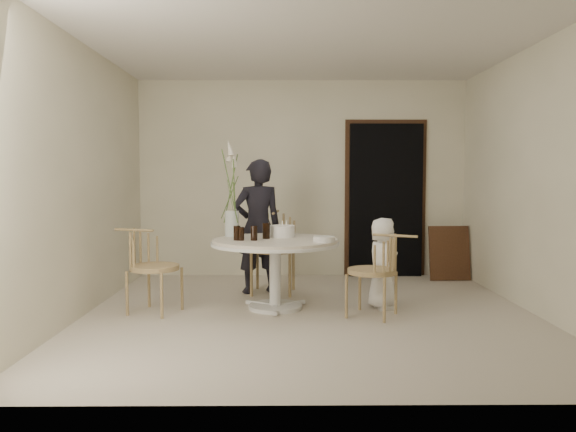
{
  "coord_description": "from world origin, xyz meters",
  "views": [
    {
      "loc": [
        -0.27,
        -5.54,
        1.38
      ],
      "look_at": [
        -0.22,
        0.3,
        0.97
      ],
      "focal_mm": 35.0,
      "sensor_mm": 36.0,
      "label": 1
    }
  ],
  "objects_px": {
    "chair_far": "(274,239)",
    "girl": "(258,226)",
    "birthday_cake": "(282,231)",
    "flower_vase": "(232,202)",
    "table": "(275,250)",
    "chair_right": "(383,263)",
    "chair_left": "(144,258)",
    "boy": "(382,263)"
  },
  "relations": [
    {
      "from": "table",
      "to": "chair_right",
      "type": "relative_size",
      "value": 1.6
    },
    {
      "from": "chair_right",
      "to": "chair_far",
      "type": "bearing_deg",
      "value": -112.85
    },
    {
      "from": "table",
      "to": "birthday_cake",
      "type": "relative_size",
      "value": 5.06
    },
    {
      "from": "chair_left",
      "to": "boy",
      "type": "distance_m",
      "value": 2.45
    },
    {
      "from": "table",
      "to": "boy",
      "type": "relative_size",
      "value": 1.4
    },
    {
      "from": "chair_far",
      "to": "boy",
      "type": "relative_size",
      "value": 1.02
    },
    {
      "from": "table",
      "to": "girl",
      "type": "bearing_deg",
      "value": 105.01
    },
    {
      "from": "girl",
      "to": "chair_far",
      "type": "bearing_deg",
      "value": -168.64
    },
    {
      "from": "chair_left",
      "to": "chair_right",
      "type": "bearing_deg",
      "value": -76.96
    },
    {
      "from": "table",
      "to": "boy",
      "type": "bearing_deg",
      "value": -0.11
    },
    {
      "from": "table",
      "to": "chair_left",
      "type": "xyz_separation_m",
      "value": [
        -1.33,
        -0.13,
        -0.06
      ]
    },
    {
      "from": "girl",
      "to": "flower_vase",
      "type": "height_order",
      "value": "flower_vase"
    },
    {
      "from": "chair_right",
      "to": "girl",
      "type": "distance_m",
      "value": 1.77
    },
    {
      "from": "chair_right",
      "to": "flower_vase",
      "type": "xyz_separation_m",
      "value": [
        -1.53,
        0.67,
        0.56
      ]
    },
    {
      "from": "chair_far",
      "to": "chair_right",
      "type": "relative_size",
      "value": 1.16
    },
    {
      "from": "chair_right",
      "to": "chair_left",
      "type": "bearing_deg",
      "value": -68.52
    },
    {
      "from": "girl",
      "to": "boy",
      "type": "relative_size",
      "value": 1.66
    },
    {
      "from": "chair_far",
      "to": "girl",
      "type": "bearing_deg",
      "value": -144.96
    },
    {
      "from": "boy",
      "to": "birthday_cake",
      "type": "xyz_separation_m",
      "value": [
        -1.04,
        0.19,
        0.32
      ]
    },
    {
      "from": "boy",
      "to": "flower_vase",
      "type": "xyz_separation_m",
      "value": [
        -1.59,
        0.28,
        0.62
      ]
    },
    {
      "from": "chair_right",
      "to": "girl",
      "type": "relative_size",
      "value": 0.53
    },
    {
      "from": "chair_left",
      "to": "table",
      "type": "bearing_deg",
      "value": -65.24
    },
    {
      "from": "boy",
      "to": "chair_left",
      "type": "bearing_deg",
      "value": 85.0
    },
    {
      "from": "chair_right",
      "to": "birthday_cake",
      "type": "relative_size",
      "value": 3.16
    },
    {
      "from": "chair_left",
      "to": "chair_far",
      "type": "bearing_deg",
      "value": -32.01
    },
    {
      "from": "chair_far",
      "to": "flower_vase",
      "type": "relative_size",
      "value": 0.92
    },
    {
      "from": "table",
      "to": "girl",
      "type": "xyz_separation_m",
      "value": [
        -0.22,
        0.81,
        0.17
      ]
    },
    {
      "from": "chair_right",
      "to": "boy",
      "type": "relative_size",
      "value": 0.87
    },
    {
      "from": "chair_far",
      "to": "chair_left",
      "type": "relative_size",
      "value": 1.13
    },
    {
      "from": "girl",
      "to": "birthday_cake",
      "type": "height_order",
      "value": "girl"
    },
    {
      "from": "flower_vase",
      "to": "boy",
      "type": "bearing_deg",
      "value": -10.04
    },
    {
      "from": "chair_right",
      "to": "girl",
      "type": "height_order",
      "value": "girl"
    },
    {
      "from": "girl",
      "to": "flower_vase",
      "type": "xyz_separation_m",
      "value": [
        -0.26,
        -0.53,
        0.31
      ]
    },
    {
      "from": "flower_vase",
      "to": "chair_right",
      "type": "bearing_deg",
      "value": -23.47
    },
    {
      "from": "chair_far",
      "to": "chair_right",
      "type": "xyz_separation_m",
      "value": [
        1.08,
        -1.31,
        -0.09
      ]
    },
    {
      "from": "table",
      "to": "girl",
      "type": "relative_size",
      "value": 0.84
    },
    {
      "from": "chair_far",
      "to": "flower_vase",
      "type": "xyz_separation_m",
      "value": [
        -0.45,
        -0.64,
        0.47
      ]
    },
    {
      "from": "chair_far",
      "to": "chair_left",
      "type": "distance_m",
      "value": 1.68
    },
    {
      "from": "chair_left",
      "to": "flower_vase",
      "type": "bearing_deg",
      "value": -45.22
    },
    {
      "from": "birthday_cake",
      "to": "table",
      "type": "bearing_deg",
      "value": -111.55
    },
    {
      "from": "table",
      "to": "flower_vase",
      "type": "bearing_deg",
      "value": 149.45
    },
    {
      "from": "chair_far",
      "to": "flower_vase",
      "type": "distance_m",
      "value": 0.92
    }
  ]
}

